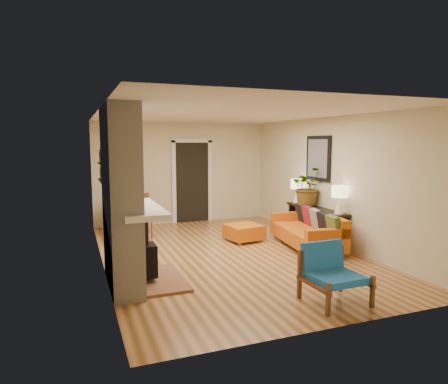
{
  "coord_description": "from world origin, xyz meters",
  "views": [
    {
      "loc": [
        -2.67,
        -6.81,
        2.09
      ],
      "look_at": [
        0.0,
        0.2,
        1.15
      ],
      "focal_mm": 32.0,
      "sensor_mm": 36.0,
      "label": 1
    }
  ],
  "objects_px": {
    "ottoman": "(244,231)",
    "lamp_far": "(297,188)",
    "dining_table": "(132,205)",
    "console_table": "(316,215)",
    "sofa": "(310,230)",
    "houseplant": "(308,186)",
    "lamp_near": "(339,196)",
    "blue_chair": "(330,270)"
  },
  "relations": [
    {
      "from": "ottoman",
      "to": "houseplant",
      "type": "bearing_deg",
      "value": -11.84
    },
    {
      "from": "ottoman",
      "to": "console_table",
      "type": "distance_m",
      "value": 1.56
    },
    {
      "from": "lamp_near",
      "to": "dining_table",
      "type": "bearing_deg",
      "value": 138.25
    },
    {
      "from": "dining_table",
      "to": "lamp_near",
      "type": "distance_m",
      "value": 4.68
    },
    {
      "from": "lamp_near",
      "to": "ottoman",
      "type": "bearing_deg",
      "value": 135.44
    },
    {
      "from": "ottoman",
      "to": "blue_chair",
      "type": "relative_size",
      "value": 1.04
    },
    {
      "from": "dining_table",
      "to": "ottoman",
      "type": "bearing_deg",
      "value": -39.73
    },
    {
      "from": "sofa",
      "to": "lamp_near",
      "type": "relative_size",
      "value": 3.78
    },
    {
      "from": "ottoman",
      "to": "dining_table",
      "type": "xyz_separation_m",
      "value": [
        -2.09,
        1.74,
        0.43
      ]
    },
    {
      "from": "ottoman",
      "to": "lamp_far",
      "type": "xyz_separation_m",
      "value": [
        1.39,
        0.16,
        0.86
      ]
    },
    {
      "from": "sofa",
      "to": "houseplant",
      "type": "bearing_deg",
      "value": 62.06
    },
    {
      "from": "sofa",
      "to": "console_table",
      "type": "xyz_separation_m",
      "value": [
        0.35,
        0.32,
        0.24
      ]
    },
    {
      "from": "sofa",
      "to": "lamp_far",
      "type": "distance_m",
      "value": 1.35
    },
    {
      "from": "dining_table",
      "to": "houseplant",
      "type": "distance_m",
      "value": 4.05
    },
    {
      "from": "dining_table",
      "to": "lamp_near",
      "type": "height_order",
      "value": "lamp_near"
    },
    {
      "from": "houseplant",
      "to": "dining_table",
      "type": "bearing_deg",
      "value": 149.7
    },
    {
      "from": "blue_chair",
      "to": "sofa",
      "type": "bearing_deg",
      "value": 62.54
    },
    {
      "from": "sofa",
      "to": "houseplant",
      "type": "distance_m",
      "value": 1.08
    },
    {
      "from": "lamp_far",
      "to": "houseplant",
      "type": "xyz_separation_m",
      "value": [
        -0.01,
        -0.45,
        0.08
      ]
    },
    {
      "from": "sofa",
      "to": "console_table",
      "type": "relative_size",
      "value": 1.1
    },
    {
      "from": "dining_table",
      "to": "houseplant",
      "type": "bearing_deg",
      "value": -30.3
    },
    {
      "from": "sofa",
      "to": "console_table",
      "type": "distance_m",
      "value": 0.53
    },
    {
      "from": "dining_table",
      "to": "lamp_far",
      "type": "bearing_deg",
      "value": -24.34
    },
    {
      "from": "console_table",
      "to": "lamp_far",
      "type": "height_order",
      "value": "lamp_far"
    },
    {
      "from": "lamp_far",
      "to": "lamp_near",
      "type": "bearing_deg",
      "value": -90.0
    },
    {
      "from": "ottoman",
      "to": "lamp_far",
      "type": "bearing_deg",
      "value": 6.77
    },
    {
      "from": "ottoman",
      "to": "dining_table",
      "type": "relative_size",
      "value": 0.44
    },
    {
      "from": "ottoman",
      "to": "console_table",
      "type": "height_order",
      "value": "console_table"
    },
    {
      "from": "ottoman",
      "to": "dining_table",
      "type": "height_order",
      "value": "dining_table"
    },
    {
      "from": "console_table",
      "to": "houseplant",
      "type": "distance_m",
      "value": 0.65
    },
    {
      "from": "console_table",
      "to": "lamp_far",
      "type": "distance_m",
      "value": 0.9
    },
    {
      "from": "sofa",
      "to": "lamp_far",
      "type": "xyz_separation_m",
      "value": [
        0.35,
        1.09,
        0.73
      ]
    },
    {
      "from": "dining_table",
      "to": "console_table",
      "type": "relative_size",
      "value": 0.97
    },
    {
      "from": "lamp_near",
      "to": "lamp_far",
      "type": "xyz_separation_m",
      "value": [
        0.0,
        1.53,
        0.0
      ]
    },
    {
      "from": "lamp_near",
      "to": "blue_chair",
      "type": "bearing_deg",
      "value": -128.97
    },
    {
      "from": "sofa",
      "to": "dining_table",
      "type": "relative_size",
      "value": 1.14
    },
    {
      "from": "console_table",
      "to": "ottoman",
      "type": "bearing_deg",
      "value": 156.66
    },
    {
      "from": "dining_table",
      "to": "lamp_far",
      "type": "relative_size",
      "value": 3.33
    },
    {
      "from": "blue_chair",
      "to": "console_table",
      "type": "xyz_separation_m",
      "value": [
        1.61,
        2.76,
        0.17
      ]
    },
    {
      "from": "dining_table",
      "to": "lamp_far",
      "type": "xyz_separation_m",
      "value": [
        3.48,
        -1.57,
        0.43
      ]
    },
    {
      "from": "houseplant",
      "to": "blue_chair",
      "type": "bearing_deg",
      "value": -117.56
    },
    {
      "from": "lamp_near",
      "to": "lamp_far",
      "type": "distance_m",
      "value": 1.53
    }
  ]
}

